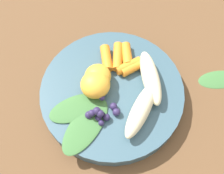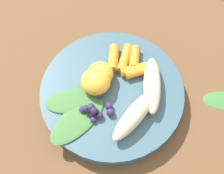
# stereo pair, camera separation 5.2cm
# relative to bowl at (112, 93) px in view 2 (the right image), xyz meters

# --- Properties ---
(ground_plane) EXTENTS (2.40, 2.40, 0.00)m
(ground_plane) POSITION_rel_bowl_xyz_m (0.00, 0.00, -0.02)
(ground_plane) COLOR brown
(bowl) EXTENTS (0.28, 0.28, 0.03)m
(bowl) POSITION_rel_bowl_xyz_m (0.00, 0.00, 0.00)
(bowl) COLOR #385666
(bowl) RESTS_ON ground_plane
(banana_peeled_left) EXTENTS (0.07, 0.12, 0.03)m
(banana_peeled_left) POSITION_rel_bowl_xyz_m (0.07, 0.03, 0.03)
(banana_peeled_left) COLOR beige
(banana_peeled_left) RESTS_ON bowl
(banana_peeled_right) EXTENTS (0.07, 0.12, 0.03)m
(banana_peeled_right) POSITION_rel_bowl_xyz_m (0.06, -0.04, 0.03)
(banana_peeled_right) COLOR beige
(banana_peeled_right) RESTS_ON bowl
(orange_segment_near) EXTENTS (0.06, 0.06, 0.04)m
(orange_segment_near) POSITION_rel_bowl_xyz_m (-0.03, -0.01, 0.04)
(orange_segment_near) COLOR #F4A833
(orange_segment_near) RESTS_ON bowl
(orange_segment_far) EXTENTS (0.05, 0.05, 0.04)m
(orange_segment_far) POSITION_rel_bowl_xyz_m (-0.03, 0.01, 0.03)
(orange_segment_far) COLOR #F4A833
(orange_segment_far) RESTS_ON bowl
(carrot_front) EXTENTS (0.05, 0.04, 0.02)m
(carrot_front) POSITION_rel_bowl_xyz_m (0.03, 0.05, 0.02)
(carrot_front) COLOR orange
(carrot_front) RESTS_ON bowl
(carrot_mid_left) EXTENTS (0.05, 0.05, 0.02)m
(carrot_mid_left) POSITION_rel_bowl_xyz_m (0.02, 0.05, 0.02)
(carrot_mid_left) COLOR orange
(carrot_mid_left) RESTS_ON bowl
(carrot_mid_right) EXTENTS (0.03, 0.05, 0.02)m
(carrot_mid_right) POSITION_rel_bowl_xyz_m (0.02, 0.08, 0.03)
(carrot_mid_right) COLOR orange
(carrot_mid_right) RESTS_ON bowl
(carrot_rear) EXTENTS (0.03, 0.06, 0.02)m
(carrot_rear) POSITION_rel_bowl_xyz_m (-0.00, 0.07, 0.03)
(carrot_rear) COLOR orange
(carrot_rear) RESTS_ON bowl
(carrot_small) EXTENTS (0.03, 0.06, 0.02)m
(carrot_small) POSITION_rel_bowl_xyz_m (-0.02, 0.06, 0.03)
(carrot_small) COLOR orange
(carrot_small) RESTS_ON bowl
(blueberry_pile) EXTENTS (0.06, 0.06, 0.03)m
(blueberry_pile) POSITION_rel_bowl_xyz_m (-0.01, -0.05, 0.03)
(blueberry_pile) COLOR #2D234C
(blueberry_pile) RESTS_ON bowl
(kale_leaf_left) EXTENTS (0.11, 0.10, 0.01)m
(kale_leaf_left) POSITION_rel_bowl_xyz_m (-0.06, -0.05, 0.02)
(kale_leaf_left) COLOR #3D7038
(kale_leaf_left) RESTS_ON bowl
(kale_leaf_right) EXTENTS (0.10, 0.13, 0.01)m
(kale_leaf_right) POSITION_rel_bowl_xyz_m (-0.03, -0.08, 0.02)
(kale_leaf_right) COLOR #3D7038
(kale_leaf_right) RESTS_ON bowl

